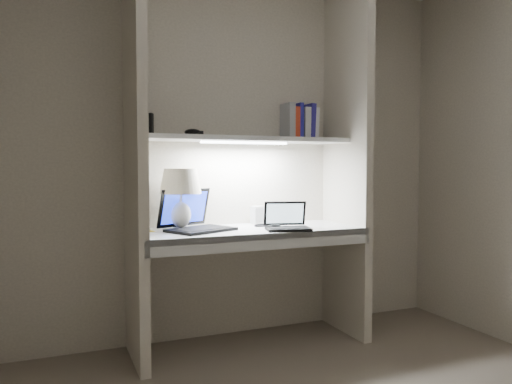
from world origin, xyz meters
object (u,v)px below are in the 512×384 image
laptop_netbook (287,223)px  speaker (257,215)px  table_lamp (181,189)px  book_row (299,123)px  laptop_main (195,221)px

laptop_netbook → speaker: (-0.05, 0.36, 0.02)m
table_lamp → speaker: (0.58, 0.12, -0.20)m
laptop_netbook → table_lamp: bearing=174.4°
table_lamp → speaker: 0.62m
laptop_netbook → speaker: 0.37m
table_lamp → laptop_netbook: bearing=-20.7°
laptop_netbook → book_row: (0.26, 0.34, 0.67)m
book_row → laptop_main: bearing=-169.1°
laptop_netbook → book_row: size_ratio=1.30×
laptop_netbook → speaker: laptop_netbook is taller
speaker → laptop_netbook: bearing=-105.0°
laptop_netbook → speaker: bearing=113.6°
book_row → laptop_netbook: bearing=-127.5°
speaker → book_row: 0.72m
laptop_main → book_row: 1.06m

